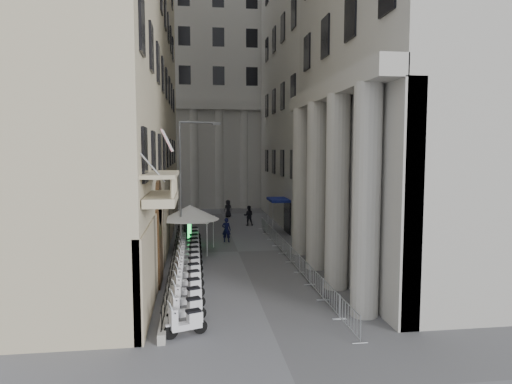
# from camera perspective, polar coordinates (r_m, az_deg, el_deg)

# --- Properties ---
(left_building) EXTENTS (5.00, 36.00, 34.00)m
(left_building) POSITION_cam_1_polar(r_m,az_deg,el_deg) (36.15, -15.59, 20.84)
(left_building) COLOR tan
(left_building) RESTS_ON ground
(far_building) EXTENTS (22.00, 10.00, 30.00)m
(far_building) POSITION_cam_1_polar(r_m,az_deg,el_deg) (61.08, -4.94, 12.62)
(far_building) COLOR #ACAAA3
(far_building) RESTS_ON ground
(iron_fence) EXTENTS (0.30, 28.00, 1.40)m
(iron_fence) POSITION_cam_1_polar(r_m,az_deg,el_deg) (31.38, -9.96, -8.05)
(iron_fence) COLOR black
(iron_fence) RESTS_ON ground
(blue_awning) EXTENTS (1.60, 3.00, 3.00)m
(blue_awning) POSITION_cam_1_polar(r_m,az_deg,el_deg) (39.83, 2.79, -5.12)
(blue_awning) COLOR navy
(blue_awning) RESTS_ON ground
(flag) EXTENTS (1.00, 1.40, 8.20)m
(flag) POSITION_cam_1_polar(r_m,az_deg,el_deg) (18.96, -10.60, -17.13)
(flag) COLOR #9E0C11
(flag) RESTS_ON ground
(scooter_0) EXTENTS (1.51, 0.99, 1.50)m
(scooter_0) POSITION_cam_1_polar(r_m,az_deg,el_deg) (18.73, -8.71, -17.39)
(scooter_0) COLOR silver
(scooter_0) RESTS_ON ground
(scooter_1) EXTENTS (1.51, 0.99, 1.50)m
(scooter_1) POSITION_cam_1_polar(r_m,az_deg,el_deg) (20.10, -8.64, -15.77)
(scooter_1) COLOR silver
(scooter_1) RESTS_ON ground
(scooter_2) EXTENTS (1.51, 0.99, 1.50)m
(scooter_2) POSITION_cam_1_polar(r_m,az_deg,el_deg) (21.48, -8.57, -14.36)
(scooter_2) COLOR silver
(scooter_2) RESTS_ON ground
(scooter_3) EXTENTS (1.51, 0.99, 1.50)m
(scooter_3) POSITION_cam_1_polar(r_m,az_deg,el_deg) (22.87, -8.52, -13.12)
(scooter_3) COLOR silver
(scooter_3) RESTS_ON ground
(scooter_4) EXTENTS (1.51, 0.99, 1.50)m
(scooter_4) POSITION_cam_1_polar(r_m,az_deg,el_deg) (24.27, -8.47, -12.03)
(scooter_4) COLOR silver
(scooter_4) RESTS_ON ground
(scooter_5) EXTENTS (1.51, 0.99, 1.50)m
(scooter_5) POSITION_cam_1_polar(r_m,az_deg,el_deg) (25.68, -8.43, -11.05)
(scooter_5) COLOR silver
(scooter_5) RESTS_ON ground
(scooter_6) EXTENTS (1.51, 0.99, 1.50)m
(scooter_6) POSITION_cam_1_polar(r_m,az_deg,el_deg) (27.10, -8.39, -10.18)
(scooter_6) COLOR silver
(scooter_6) RESTS_ON ground
(scooter_7) EXTENTS (1.51, 0.99, 1.50)m
(scooter_7) POSITION_cam_1_polar(r_m,az_deg,el_deg) (28.52, -8.36, -9.39)
(scooter_7) COLOR silver
(scooter_7) RESTS_ON ground
(scooter_8) EXTENTS (1.51, 0.99, 1.50)m
(scooter_8) POSITION_cam_1_polar(r_m,az_deg,el_deg) (29.95, -8.32, -8.67)
(scooter_8) COLOR silver
(scooter_8) RESTS_ON ground
(scooter_9) EXTENTS (1.51, 0.99, 1.50)m
(scooter_9) POSITION_cam_1_polar(r_m,az_deg,el_deg) (31.38, -8.30, -8.03)
(scooter_9) COLOR silver
(scooter_9) RESTS_ON ground
(scooter_10) EXTENTS (1.51, 0.99, 1.50)m
(scooter_10) POSITION_cam_1_polar(r_m,az_deg,el_deg) (32.81, -8.27, -7.44)
(scooter_10) COLOR silver
(scooter_10) RESTS_ON ground
(scooter_11) EXTENTS (1.51, 0.99, 1.50)m
(scooter_11) POSITION_cam_1_polar(r_m,az_deg,el_deg) (34.25, -8.25, -6.89)
(scooter_11) COLOR silver
(scooter_11) RESTS_ON ground
(scooter_12) EXTENTS (1.51, 0.99, 1.50)m
(scooter_12) POSITION_cam_1_polar(r_m,az_deg,el_deg) (35.69, -8.23, -6.40)
(scooter_12) COLOR silver
(scooter_12) RESTS_ON ground
(scooter_13) EXTENTS (1.51, 0.99, 1.50)m
(scooter_13) POSITION_cam_1_polar(r_m,az_deg,el_deg) (37.14, -8.21, -5.94)
(scooter_13) COLOR silver
(scooter_13) RESTS_ON ground
(barrier_0) EXTENTS (0.60, 2.40, 1.10)m
(barrier_0) POSITION_cam_1_polar(r_m,az_deg,el_deg) (19.34, 11.57, -16.69)
(barrier_0) COLOR #AFB2B7
(barrier_0) RESTS_ON ground
(barrier_1) EXTENTS (0.60, 2.40, 1.10)m
(barrier_1) POSITION_cam_1_polar(r_m,az_deg,el_deg) (21.56, 9.32, -14.30)
(barrier_1) COLOR #AFB2B7
(barrier_1) RESTS_ON ground
(barrier_2) EXTENTS (0.60, 2.40, 1.10)m
(barrier_2) POSITION_cam_1_polar(r_m,az_deg,el_deg) (23.83, 7.52, -12.34)
(barrier_2) COLOR #AFB2B7
(barrier_2) RESTS_ON ground
(barrier_3) EXTENTS (0.60, 2.40, 1.10)m
(barrier_3) POSITION_cam_1_polar(r_m,az_deg,el_deg) (26.15, 6.06, -10.72)
(barrier_3) COLOR #AFB2B7
(barrier_3) RESTS_ON ground
(barrier_4) EXTENTS (0.60, 2.40, 1.10)m
(barrier_4) POSITION_cam_1_polar(r_m,az_deg,el_deg) (28.50, 4.85, -9.36)
(barrier_4) COLOR #AFB2B7
(barrier_4) RESTS_ON ground
(barrier_5) EXTENTS (0.60, 2.40, 1.10)m
(barrier_5) POSITION_cam_1_polar(r_m,az_deg,el_deg) (30.87, 3.83, -8.21)
(barrier_5) COLOR #AFB2B7
(barrier_5) RESTS_ON ground
(barrier_6) EXTENTS (0.60, 2.40, 1.10)m
(barrier_6) POSITION_cam_1_polar(r_m,az_deg,el_deg) (33.26, 2.96, -7.21)
(barrier_6) COLOR #AFB2B7
(barrier_6) RESTS_ON ground
(barrier_7) EXTENTS (0.60, 2.40, 1.10)m
(barrier_7) POSITION_cam_1_polar(r_m,az_deg,el_deg) (35.66, 2.22, -6.35)
(barrier_7) COLOR #AFB2B7
(barrier_7) RESTS_ON ground
(barrier_8) EXTENTS (0.60, 2.40, 1.10)m
(barrier_8) POSITION_cam_1_polar(r_m,az_deg,el_deg) (38.08, 1.57, -5.60)
(barrier_8) COLOR #AFB2B7
(barrier_8) RESTS_ON ground
(barrier_9) EXTENTS (0.60, 2.40, 1.10)m
(barrier_9) POSITION_cam_1_polar(r_m,az_deg,el_deg) (40.51, 1.00, -4.94)
(barrier_9) COLOR #AFB2B7
(barrier_9) RESTS_ON ground
(security_tent) EXTENTS (4.10, 4.10, 3.33)m
(security_tent) POSITION_cam_1_polar(r_m,az_deg,el_deg) (32.81, -8.68, -2.50)
(security_tent) COLOR silver
(security_tent) RESTS_ON ground
(street_lamp) EXTENTS (2.89, 0.96, 9.11)m
(street_lamp) POSITION_cam_1_polar(r_m,az_deg,el_deg) (31.24, -8.77, 2.09)
(street_lamp) COLOR gray
(street_lamp) RESTS_ON ground
(info_kiosk) EXTENTS (0.57, 0.94, 1.91)m
(info_kiosk) POSITION_cam_1_polar(r_m,az_deg,el_deg) (34.71, -8.54, -5.11)
(info_kiosk) COLOR black
(info_kiosk) RESTS_ON ground
(pedestrian_a) EXTENTS (0.79, 0.62, 1.91)m
(pedestrian_a) POSITION_cam_1_polar(r_m,az_deg,el_deg) (35.84, -3.72, -4.75)
(pedestrian_a) COLOR black
(pedestrian_a) RESTS_ON ground
(pedestrian_b) EXTENTS (1.00, 0.83, 1.90)m
(pedestrian_b) POSITION_cam_1_polar(r_m,az_deg,el_deg) (43.49, -0.94, -2.96)
(pedestrian_b) COLOR black
(pedestrian_b) RESTS_ON ground
(pedestrian_c) EXTENTS (1.06, 0.90, 1.84)m
(pedestrian_c) POSITION_cam_1_polar(r_m,az_deg,el_deg) (49.04, -3.51, -2.07)
(pedestrian_c) COLOR black
(pedestrian_c) RESTS_ON ground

